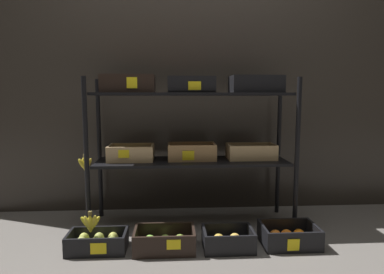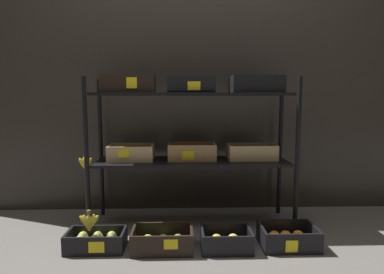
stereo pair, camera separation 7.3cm
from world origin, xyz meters
name	(u,v)px [view 1 (the left image)]	position (x,y,z in m)	size (l,w,h in m)	color
ground_plane	(192,223)	(0.00, 0.00, 0.00)	(10.00, 10.00, 0.00)	#605B56
storefront_wall	(189,80)	(0.00, 0.40, 1.09)	(3.83, 0.12, 2.19)	#2D2823
display_rack	(191,125)	(-0.01, 0.01, 0.74)	(1.54, 0.43, 1.10)	black
crate_ground_pear	(98,243)	(-0.61, -0.42, 0.05)	(0.36, 0.21, 0.12)	black
crate_ground_apple_green	(165,242)	(-0.20, -0.43, 0.05)	(0.38, 0.24, 0.13)	black
crate_ground_apple_gold	(228,241)	(0.20, -0.44, 0.05)	(0.31, 0.22, 0.13)	black
crate_ground_orange	(289,237)	(0.60, -0.41, 0.05)	(0.35, 0.26, 0.13)	black
banana_bunch_loose	(90,223)	(-0.65, -0.42, 0.18)	(0.14, 0.04, 0.13)	brown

